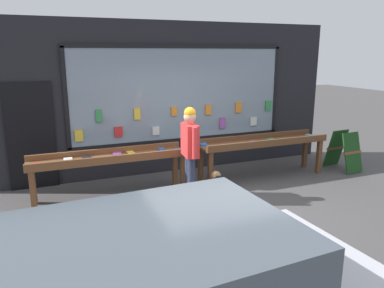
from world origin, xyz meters
TOP-DOWN VIEW (x-y plane):
  - ground_plane at (0.00, 0.00)m, footprint 40.00×40.00m
  - shopfront_facade at (-0.03, 2.39)m, footprint 7.78×0.29m
  - display_table_left at (-1.62, 1.16)m, footprint 2.87×0.63m
  - display_table_right at (1.62, 1.16)m, footprint 2.87×0.66m
  - person_browsing at (-0.29, 0.57)m, footprint 0.26×0.67m
  - small_dog at (0.23, 0.44)m, footprint 0.30×0.62m
  - sandwich_board_sign at (3.67, 0.92)m, footprint 0.55×0.78m

SIDE VIEW (x-z plane):
  - ground_plane at x=0.00m, z-range 0.00..0.00m
  - small_dog at x=0.23m, z-range 0.09..0.54m
  - sandwich_board_sign at x=3.67m, z-range 0.01..0.90m
  - display_table_left at x=-1.62m, z-range 0.27..1.16m
  - display_table_right at x=1.62m, z-range 0.28..1.17m
  - person_browsing at x=-0.29m, z-range 0.15..1.86m
  - shopfront_facade at x=-0.03m, z-range 0.00..3.30m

